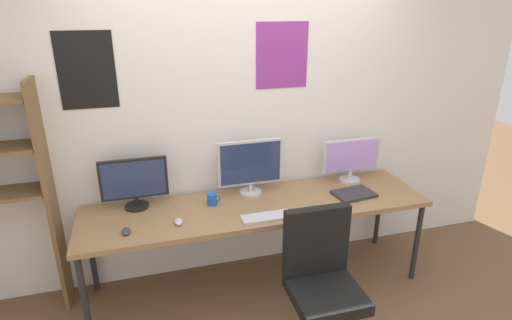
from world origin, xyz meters
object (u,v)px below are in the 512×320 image
laptop_closed (354,194)px  coffee_mug (212,199)px  office_chair (321,297)px  mouse_right_side (178,222)px  monitor_right (351,158)px  desk (258,210)px  monitor_center (250,165)px  keyboard_main (267,217)px  mouse_left_side (126,231)px  monitor_left (134,182)px

laptop_closed → coffee_mug: bearing=164.9°
office_chair → laptop_closed: bearing=50.1°
mouse_right_side → coffee_mug: 0.37m
mouse_right_side → monitor_right: bearing=12.7°
desk → monitor_center: size_ratio=5.02×
monitor_center → keyboard_main: monitor_center is taller
desk → monitor_right: monitor_right is taller
office_chair → mouse_left_side: bearing=153.5°
mouse_left_side → mouse_right_side: bearing=5.1°
office_chair → coffee_mug: bearing=122.8°
desk → keyboard_main: bearing=-90.0°
monitor_center → mouse_right_side: (-0.62, -0.34, -0.23)m
monitor_right → mouse_left_side: bearing=-168.7°
monitor_left → keyboard_main: bearing=-26.2°
monitor_right → coffee_mug: 1.25m
desk → mouse_left_side: size_ratio=27.82×
office_chair → mouse_left_side: 1.38m
mouse_left_side → mouse_right_side: (0.35, 0.03, 0.00)m
monitor_right → coffee_mug: bearing=-174.8°
monitor_left → coffee_mug: size_ratio=4.67×
office_chair → monitor_left: (-1.11, 0.97, 0.55)m
mouse_left_side → coffee_mug: coffee_mug is taller
monitor_right → mouse_left_side: size_ratio=5.42×
monitor_left → monitor_center: size_ratio=0.93×
monitor_center → laptop_closed: 0.87m
monitor_left → mouse_right_side: bearing=-51.2°
office_chair → desk: bearing=105.7°
monitor_center → mouse_left_side: (-0.98, -0.38, -0.23)m
mouse_right_side → office_chair: bearing=-36.8°
mouse_left_side → desk: bearing=9.5°
monitor_center → laptop_closed: size_ratio=1.66×
mouse_left_side → laptop_closed: mouse_left_side is taller
desk → laptop_closed: laptop_closed is taller
monitor_left → mouse_left_side: bearing=-101.8°
monitor_left → monitor_center: (0.90, 0.00, 0.03)m
monitor_left → coffee_mug: monitor_left is taller
desk → office_chair: 0.84m
monitor_center → monitor_left: bearing=-180.0°
monitor_left → monitor_center: 0.90m
mouse_left_side → laptop_closed: 1.78m
monitor_left → laptop_closed: bearing=-9.1°
office_chair → laptop_closed: size_ratio=3.09×
coffee_mug → desk: bearing=-16.4°
monitor_center → coffee_mug: 0.41m
keyboard_main → laptop_closed: bearing=12.0°
laptop_closed → coffee_mug: (-1.13, 0.16, 0.03)m
desk → laptop_closed: (0.80, -0.06, 0.06)m
desk → mouse_right_side: bearing=-168.1°
monitor_center → monitor_right: 0.90m
mouse_left_side → monitor_left: bearing=78.2°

